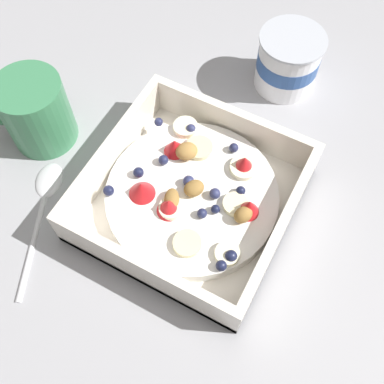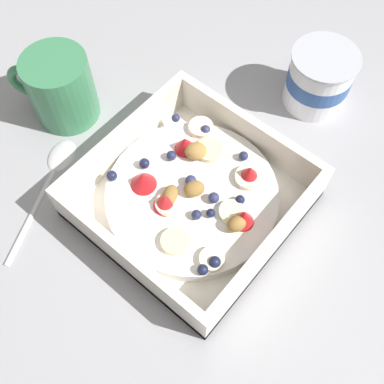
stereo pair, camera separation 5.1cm
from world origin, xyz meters
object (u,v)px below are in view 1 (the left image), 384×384
(yogurt_cup, at_px, (288,61))
(spoon, at_px, (43,198))
(coffee_mug, at_px, (35,112))
(fruit_bowl, at_px, (193,196))

(yogurt_cup, bearing_deg, spoon, -120.58)
(spoon, bearing_deg, coffee_mug, 125.94)
(fruit_bowl, relative_size, spoon, 1.32)
(spoon, distance_m, coffee_mug, 0.10)
(spoon, relative_size, coffee_mug, 1.59)
(spoon, bearing_deg, fruit_bowl, 26.42)
(fruit_bowl, bearing_deg, spoon, -153.58)
(coffee_mug, bearing_deg, fruit_bowl, 0.18)
(fruit_bowl, xyz_separation_m, yogurt_cup, (0.02, 0.22, 0.02))
(fruit_bowl, distance_m, coffee_mug, 0.21)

